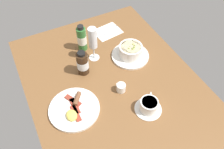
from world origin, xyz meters
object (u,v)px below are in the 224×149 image
object	(u,v)px
porridge_bowl	(130,52)
sauce_bottle_green	(82,39)
creamer_jug	(121,87)
breakfast_plate	(74,109)
sauce_bottle_brown	(83,63)
coffee_cup	(149,106)
wine_glass	(93,40)
cutlery_setting	(107,31)

from	to	relation	value
porridge_bowl	sauce_bottle_green	xyz separation A→B (cm)	(18.17, 21.14, 3.74)
creamer_jug	sauce_bottle_green	bearing A→B (deg)	8.40
breakfast_plate	sauce_bottle_brown	bearing A→B (deg)	-32.88
creamer_jug	coffee_cup	bearing A→B (deg)	-157.92
porridge_bowl	sauce_bottle_green	world-z (taller)	sauce_bottle_green
porridge_bowl	coffee_cup	size ratio (longest dim) A/B	1.64
creamer_jug	breakfast_plate	world-z (taller)	creamer_jug
coffee_cup	breakfast_plate	xyz separation A→B (cm)	(15.02, 30.96, -2.07)
coffee_cup	wine_glass	xyz separation A→B (cm)	(41.92, 8.90, 10.35)
cutlery_setting	creamer_jug	distance (cm)	45.50
porridge_bowl	breakfast_plate	bearing A→B (deg)	114.74
coffee_cup	breakfast_plate	world-z (taller)	coffee_cup
porridge_bowl	creamer_jug	xyz separation A→B (cm)	(-18.30, 15.76, -1.36)
cutlery_setting	sauce_bottle_brown	size ratio (longest dim) A/B	1.22
wine_glass	coffee_cup	bearing A→B (deg)	-168.01
cutlery_setting	breakfast_plate	bearing A→B (deg)	138.95
creamer_jug	cutlery_setting	bearing A→B (deg)	-17.14
creamer_jug	breakfast_plate	xyz separation A→B (cm)	(-0.34, 24.72, -1.33)
wine_glass	sauce_bottle_green	distance (cm)	11.91
sauce_bottle_brown	wine_glass	bearing A→B (deg)	-52.71
porridge_bowl	wine_glass	distance (cm)	22.41
porridge_bowl	creamer_jug	distance (cm)	24.19
creamer_jug	sauce_bottle_brown	size ratio (longest dim) A/B	0.38
wine_glass	porridge_bowl	bearing A→B (deg)	-114.10
cutlery_setting	wine_glass	world-z (taller)	wine_glass
creamer_jug	sauce_bottle_green	world-z (taller)	sauce_bottle_green
coffee_cup	creamer_jug	distance (cm)	16.60
wine_glass	breakfast_plate	world-z (taller)	wine_glass
sauce_bottle_green	breakfast_plate	size ratio (longest dim) A/B	0.68
sauce_bottle_brown	breakfast_plate	xyz separation A→B (cm)	(-19.88, 12.85, -5.66)
coffee_cup	wine_glass	distance (cm)	44.08
creamer_jug	wine_glass	bearing A→B (deg)	5.73
porridge_bowl	cutlery_setting	bearing A→B (deg)	5.37
porridge_bowl	sauce_bottle_green	bearing A→B (deg)	49.33
wine_glass	sauce_bottle_brown	bearing A→B (deg)	127.29
sauce_bottle_green	sauce_bottle_brown	size ratio (longest dim) A/B	1.13
porridge_bowl	cutlery_setting	world-z (taller)	porridge_bowl
coffee_cup	sauce_bottle_brown	bearing A→B (deg)	27.42
cutlery_setting	breakfast_plate	size ratio (longest dim) A/B	0.74
creamer_jug	breakfast_plate	distance (cm)	24.76
coffee_cup	sauce_bottle_brown	distance (cm)	39.48
cutlery_setting	coffee_cup	distance (cm)	59.30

